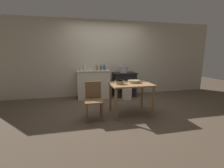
{
  "coord_description": "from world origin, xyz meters",
  "views": [
    {
      "loc": [
        -0.9,
        -3.59,
        1.42
      ],
      "look_at": [
        0.0,
        0.5,
        0.59
      ],
      "focal_mm": 24.0,
      "sensor_mm": 36.0,
      "label": 1
    }
  ],
  "objects": [
    {
      "name": "cup_mid_right",
      "position": [
        -0.85,
        1.23,
        0.95
      ],
      "size": [
        0.07,
        0.07,
        0.08
      ],
      "primitive_type": "cylinder",
      "color": "beige",
      "rests_on": "counter_cabinet"
    },
    {
      "name": "stove",
      "position": [
        0.61,
        1.29,
        0.41
      ],
      "size": [
        0.77,
        0.57,
        0.81
      ],
      "color": "black",
      "rests_on": "ground_plane"
    },
    {
      "name": "stock_pot",
      "position": [
        0.57,
        1.27,
        0.92
      ],
      "size": [
        0.28,
        0.28,
        0.24
      ],
      "color": "#A8A8AD",
      "rests_on": "stove"
    },
    {
      "name": "bottle_mid_left",
      "position": [
        -0.73,
        1.39,
        1.02
      ],
      "size": [
        0.06,
        0.06,
        0.28
      ],
      "color": "silver",
      "rests_on": "counter_cabinet"
    },
    {
      "name": "chair",
      "position": [
        -0.61,
        -0.38,
        0.45
      ],
      "size": [
        0.41,
        0.41,
        0.82
      ],
      "rotation": [
        0.0,
        0.0,
        -0.02
      ],
      "color": "brown",
      "rests_on": "ground_plane"
    },
    {
      "name": "wall_back",
      "position": [
        0.0,
        1.58,
        1.27
      ],
      "size": [
        8.0,
        0.07,
        2.55
      ],
      "color": "beige",
      "rests_on": "ground_plane"
    },
    {
      "name": "ground_plane",
      "position": [
        0.0,
        0.0,
        0.0
      ],
      "size": [
        14.0,
        14.0,
        0.0
      ],
      "primitive_type": "plane",
      "color": "brown"
    },
    {
      "name": "flour_sack",
      "position": [
        0.57,
        0.86,
        0.18
      ],
      "size": [
        0.27,
        0.19,
        0.36
      ],
      "primitive_type": "cube",
      "color": "beige",
      "rests_on": "ground_plane"
    },
    {
      "name": "bottle_center_left",
      "position": [
        -0.31,
        1.45,
        0.98
      ],
      "size": [
        0.07,
        0.07,
        0.18
      ],
      "color": "olive",
      "rests_on": "counter_cabinet"
    },
    {
      "name": "bottle_left",
      "position": [
        -0.06,
        1.45,
        0.98
      ],
      "size": [
        0.08,
        0.08,
        0.19
      ],
      "color": "#3D5675",
      "rests_on": "counter_cabinet"
    },
    {
      "name": "counter_cabinet",
      "position": [
        -0.45,
        1.29,
        0.46
      ],
      "size": [
        1.06,
        0.56,
        0.91
      ],
      "color": "beige",
      "rests_on": "ground_plane"
    },
    {
      "name": "mixing_bowl_large",
      "position": [
        0.39,
        -0.21,
        0.78
      ],
      "size": [
        0.29,
        0.29,
        0.06
      ],
      "color": "tan",
      "rests_on": "work_table"
    },
    {
      "name": "cup_center",
      "position": [
        -0.44,
        1.08,
        0.96
      ],
      "size": [
        0.07,
        0.07,
        0.09
      ],
      "primitive_type": "cylinder",
      "color": "beige",
      "rests_on": "counter_cabinet"
    },
    {
      "name": "mixing_bowl_small",
      "position": [
        0.0,
        -0.31,
        0.79
      ],
      "size": [
        0.23,
        0.23,
        0.08
      ],
      "color": "tan",
      "rests_on": "work_table"
    },
    {
      "name": "cup_center_right",
      "position": [
        -0.58,
        1.15,
        0.95
      ],
      "size": [
        0.08,
        0.08,
        0.08
      ],
      "primitive_type": "cylinder",
      "color": "silver",
      "rests_on": "counter_cabinet"
    },
    {
      "name": "bottle_far_left",
      "position": [
        -0.19,
        1.34,
        0.98
      ],
      "size": [
        0.06,
        0.06,
        0.18
      ],
      "color": "#3D5675",
      "rests_on": "counter_cabinet"
    },
    {
      "name": "work_table",
      "position": [
        0.28,
        -0.29,
        0.63
      ],
      "size": [
        0.97,
        0.71,
        0.75
      ],
      "color": "#997047",
      "rests_on": "ground_plane"
    }
  ]
}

